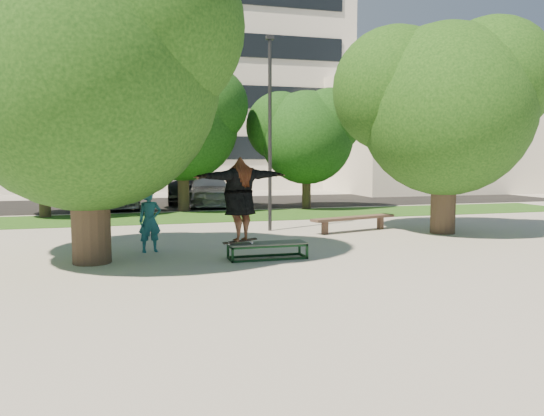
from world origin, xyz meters
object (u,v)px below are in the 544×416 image
object	(u,v)px
tree_right	(442,100)
bystander	(150,221)
car_dark	(185,188)
grind_box	(267,251)
car_silver_a	(117,193)
car_silver_b	(209,190)
bench	(354,219)
lamppost	(270,132)
car_grey	(199,189)
tree_left	(81,61)

from	to	relation	value
tree_right	bystander	bearing A→B (deg)	-173.44
bystander	car_dark	world-z (taller)	car_dark
grind_box	car_silver_a	world-z (taller)	car_silver_a
bystander	car_silver_a	bearing A→B (deg)	81.94
car_silver_b	bench	bearing A→B (deg)	-68.34
lamppost	bystander	world-z (taller)	lamppost
tree_right	car_silver_a	xyz separation A→B (m)	(-9.75, 10.78, -3.38)
bench	bystander	bearing A→B (deg)	-178.97
bystander	car_silver_a	xyz separation A→B (m)	(-0.95, 11.79, -0.06)
tree_right	car_silver_b	size ratio (longest dim) A/B	1.26
grind_box	bystander	world-z (taller)	bystander
grind_box	car_dark	size ratio (longest dim) A/B	0.38
tree_right	lamppost	size ratio (longest dim) A/B	1.07
lamppost	car_silver_b	xyz separation A→B (m)	(-0.50, 9.50, -2.40)
car_silver_a	car_grey	world-z (taller)	car_silver_a
car_dark	car_grey	distance (m)	0.82
tree_right	car_dark	bearing A→B (deg)	116.24
tree_left	bystander	xyz separation A→B (m)	(1.41, 0.98, -3.64)
car_silver_a	car_silver_b	bearing A→B (deg)	2.02
car_dark	car_silver_b	size ratio (longest dim) A/B	0.93
lamppost	bystander	xyz separation A→B (m)	(-3.88, -2.93, -2.37)
bench	car_silver_b	bearing A→B (deg)	89.63
bystander	car_silver_b	bearing A→B (deg)	62.09
grind_box	car_grey	distance (m)	15.96
tree_right	bystander	xyz separation A→B (m)	(-8.80, -1.01, -3.31)
tree_left	grind_box	distance (m)	5.85
tree_right	car_dark	size ratio (longest dim) A/B	1.36
tree_left	bench	size ratio (longest dim) A/B	2.29
car_dark	bench	bearing A→B (deg)	-66.61
lamppost	grind_box	distance (m)	5.59
tree_left	bench	world-z (taller)	tree_left
car_dark	car_silver_b	xyz separation A→B (m)	(1.00, -1.60, -0.04)
tree_left	car_silver_a	size ratio (longest dim) A/B	1.69
tree_right	car_grey	xyz separation A→B (m)	(-5.66, 13.30, -3.41)
car_silver_a	bench	bearing A→B (deg)	-59.48
tree_right	car_grey	bearing A→B (deg)	113.04
lamppost	car_dark	world-z (taller)	lamppost
bench	car_silver_a	size ratio (longest dim) A/B	0.74
tree_right	grind_box	size ratio (longest dim) A/B	3.62
car_silver_b	lamppost	bearing A→B (deg)	-81.40
grind_box	tree_right	bearing A→B (deg)	22.98
bench	car_silver_b	distance (m)	10.85
car_grey	car_silver_b	size ratio (longest dim) A/B	0.96
tree_left	car_silver_a	bearing A→B (deg)	87.95
lamppost	grind_box	world-z (taller)	lamppost
car_silver_b	car_dark	bearing A→B (deg)	127.59
bench	grind_box	bearing A→B (deg)	-152.75
grind_box	car_silver_b	distance (m)	14.09
lamppost	car_silver_a	size ratio (longest dim) A/B	1.45
car_grey	car_silver_a	bearing A→B (deg)	-155.73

